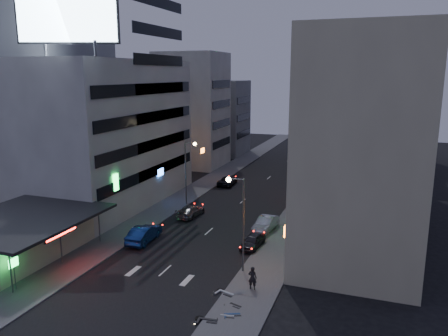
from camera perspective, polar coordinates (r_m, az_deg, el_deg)
The scene contains 29 objects.
ground at distance 35.27m, azimuth -10.82°, elevation -15.66°, with size 180.00×180.00×0.00m, color black.
sidewalk_left at distance 63.75m, azimuth -3.32°, elevation -2.62°, with size 4.00×120.00×0.12m, color #4C4C4F.
sidewalk_right at distance 59.49m, azimuth 11.03°, elevation -3.92°, with size 4.00×120.00×0.12m, color #4C4C4F.
food_court at distance 44.07m, azimuth -25.47°, elevation -8.06°, with size 11.00×13.00×3.88m.
white_building at distance 57.80m, azimuth -15.66°, elevation 4.45°, with size 14.00×24.00×18.00m, color silver.
grey_tower at distance 65.25m, azimuth -21.12°, elevation 11.98°, with size 10.00×14.00×34.00m, color gray.
shophouse_near at distance 37.66m, azimuth 17.48°, elevation 1.92°, with size 10.00×11.00×20.00m, color beige.
shophouse_mid at distance 49.31m, azimuth 18.56°, elevation 1.81°, with size 11.00×12.00×16.00m, color tan.
shophouse_far at distance 61.84m, azimuth 18.65°, elevation 6.61°, with size 10.00×14.00×22.00m, color beige.
far_left_a at distance 78.63m, azimuth -4.15°, elevation 7.55°, with size 11.00×10.00×20.00m, color silver.
far_left_b at distance 91.02m, azimuth -1.07°, elevation 6.63°, with size 12.00×10.00×15.00m, color gray.
far_right_a at distance 76.95m, azimuth 19.24°, elevation 6.05°, with size 11.00×12.00×18.00m, color tan.
far_right_b at distance 90.70m, azimuth 19.86°, elevation 8.75°, with size 12.00×12.00×24.00m, color beige.
billboard at distance 47.21m, azimuth -19.78°, elevation 17.98°, with size 9.52×3.75×6.20m.
street_lamp_right_near at distance 35.96m, azimuth 1.95°, elevation -5.60°, with size 1.60×0.44×8.02m.
street_lamp_left at distance 54.59m, azimuth -4.66°, elevation 0.55°, with size 1.60×0.44×8.02m.
street_lamp_right_far at distance 68.31m, azimuth 10.80°, elevation 2.74°, with size 1.60×0.44×8.02m.
parked_car_right_near at distance 42.49m, azimuth 3.78°, elevation -9.51°, with size 1.54×3.83×1.31m, color #242328.
parked_car_right_mid at distance 46.82m, azimuth 5.45°, elevation -7.31°, with size 1.61×4.62×1.52m, color #A6ABAE.
parked_car_left at distance 65.44m, azimuth 0.44°, elevation -1.67°, with size 2.17×4.71×1.31m, color #25262A.
parked_car_right_far at distance 64.61m, azimuth 9.67°, elevation -2.05°, with size 1.78×4.37×1.27m, color #ACADB5.
road_car_blue at distance 44.49m, azimuth -10.41°, elevation -8.45°, with size 1.73×4.95×1.63m, color navy.
road_car_silver at distance 51.37m, azimuth -4.37°, elevation -5.61°, with size 1.87×4.60×1.33m, color gray.
person at distance 34.57m, azimuth 3.74°, elevation -14.13°, with size 0.67×0.44×1.83m, color black.
scooter_black_a at distance 30.83m, azimuth -0.76°, elevation -18.25°, with size 2.01×0.67×1.23m, color black, non-canonical shape.
scooter_silver_a at distance 31.40m, azimuth 1.41°, elevation -17.88°, with size 1.64×0.55×1.00m, color #919497, non-canonical shape.
scooter_blue at distance 31.67m, azimuth 2.15°, elevation -17.58°, with size 1.68×0.56×1.03m, color navy, non-canonical shape.
scooter_black_b at distance 32.40m, azimuth 2.40°, elevation -16.87°, with size 1.64×0.55×1.00m, color black, non-canonical shape.
scooter_silver_b at distance 33.86m, azimuth 1.43°, elevation -15.26°, with size 2.04×0.68×1.24m, color #B7BCBF, non-canonical shape.
Camera 1 is at (16.40, -26.59, 16.37)m, focal length 35.00 mm.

